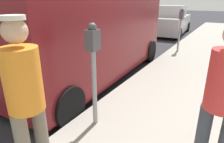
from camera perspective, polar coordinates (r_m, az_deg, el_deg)
The scene contains 7 objects.
ground_plane at distance 4.51m, azimuth -13.44°, elevation -6.12°, with size 80.00×80.00×0.00m, color #2D2D33.
parking_meter_near at distance 2.73m, azimuth -5.44°, elevation 3.69°, with size 0.14×0.18×1.52m.
parking_meter_far at distance 7.60m, azimuth 19.29°, elevation 13.19°, with size 0.14×0.18×1.52m.
pedestrian_in_orange at distance 2.02m, azimuth -23.86°, elevation -6.10°, with size 0.34×0.36×1.68m.
pedestrian_in_red at distance 2.18m, azimuth 29.55°, elevation -5.94°, with size 0.36×0.34×1.64m.
parked_van at distance 5.13m, azimuth -6.34°, elevation 11.06°, with size 2.29×5.27×2.15m.
parked_sedan_ahead at distance 12.49m, azimuth 16.26°, elevation 13.77°, with size 2.17×4.50×1.65m.
Camera 1 is at (2.90, -2.85, 1.94)m, focal length 31.54 mm.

